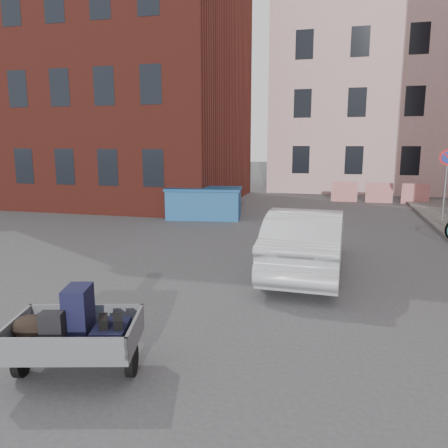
# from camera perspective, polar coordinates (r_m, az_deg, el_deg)

# --- Properties ---
(ground) EXTENTS (120.00, 120.00, 0.00)m
(ground) POSITION_cam_1_polar(r_m,az_deg,el_deg) (8.97, 0.20, -9.02)
(ground) COLOR #38383A
(ground) RESTS_ON ground
(building_brick) EXTENTS (12.00, 10.00, 14.00)m
(building_brick) POSITION_cam_1_polar(r_m,az_deg,el_deg) (24.24, -13.82, 19.82)
(building_brick) COLOR #591E16
(building_brick) RESTS_ON ground
(building_pink) EXTENTS (16.00, 8.00, 14.00)m
(building_pink) POSITION_cam_1_polar(r_m,az_deg,el_deg) (30.70, 22.73, 17.31)
(building_pink) COLOR #C99B9A
(building_pink) RESTS_ON ground
(far_building) EXTENTS (6.00, 6.00, 8.00)m
(far_building) POSITION_cam_1_polar(r_m,az_deg,el_deg) (37.41, -22.20, 11.39)
(far_building) COLOR maroon
(far_building) RESTS_ON ground
(no_parking_sign) EXTENTS (0.60, 0.09, 2.65)m
(no_parking_sign) POSITION_cam_1_polar(r_m,az_deg,el_deg) (18.13, 27.09, 6.32)
(no_parking_sign) COLOR gray
(no_parking_sign) RESTS_ON sidewalk
(barriers) EXTENTS (4.70, 0.18, 1.00)m
(barriers) POSITION_cam_1_polar(r_m,az_deg,el_deg) (23.42, 19.59, 3.86)
(barriers) COLOR red
(barriers) RESTS_ON ground
(trailer) EXTENTS (1.83, 1.96, 1.20)m
(trailer) POSITION_cam_1_polar(r_m,az_deg,el_deg) (6.11, -19.03, -13.21)
(trailer) COLOR black
(trailer) RESTS_ON ground
(dumpster) EXTENTS (3.14, 1.93, 1.24)m
(dumpster) POSITION_cam_1_polar(r_m,az_deg,el_deg) (17.49, -2.61, 2.77)
(dumpster) COLOR #1F5795
(dumpster) RESTS_ON ground
(silver_car) EXTENTS (1.71, 4.64, 1.52)m
(silver_car) POSITION_cam_1_polar(r_m,az_deg,el_deg) (10.35, 10.71, -2.15)
(silver_car) COLOR #AEB0B5
(silver_car) RESTS_ON ground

